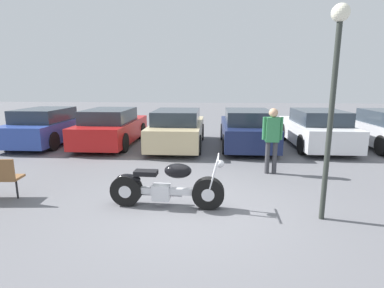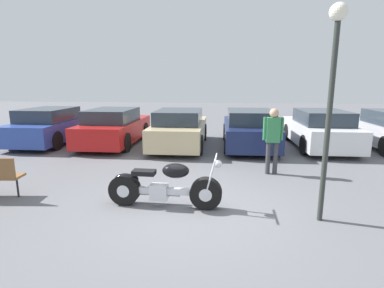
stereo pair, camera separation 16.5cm
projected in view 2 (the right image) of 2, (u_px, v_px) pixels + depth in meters
ground_plane at (190, 209)px, 5.71m from camera, size 60.00×60.00×0.00m
motorcycle at (163, 186)px, 5.78m from camera, size 2.22×0.62×1.03m
parked_car_blue at (52, 126)px, 11.85m from camera, size 1.85×4.23×1.39m
parked_car_red at (114, 127)px, 11.55m from camera, size 1.85×4.23×1.39m
parked_car_champagne at (180, 129)px, 11.14m from camera, size 1.85×4.23×1.39m
parked_car_navy at (249, 129)px, 11.07m from camera, size 1.85×4.23×1.39m
parked_car_white at (319, 130)px, 11.00m from camera, size 1.85×4.23×1.39m
lamp_post at (333, 76)px, 4.78m from camera, size 0.28×0.28×3.58m
person_standing at (273, 135)px, 7.72m from camera, size 0.52×0.23×1.73m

